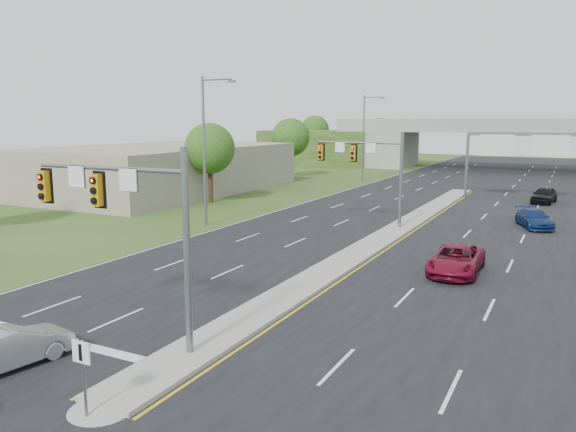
{
  "coord_description": "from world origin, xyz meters",
  "views": [
    {
      "loc": [
        11.01,
        -14.31,
        7.82
      ],
      "look_at": [
        -1.84,
        10.82,
        3.0
      ],
      "focal_mm": 35.0,
      "sensor_mm": 36.0,
      "label": 1
    }
  ],
  "objects_px": {
    "signal_mast_near": "(130,213)",
    "car_silver": "(9,347)",
    "keep_right_sign": "(83,366)",
    "overpass": "(498,148)",
    "sign_gantry": "(526,147)",
    "signal_mast_far": "(371,163)",
    "car_far_b": "(534,219)",
    "car_far_c": "(544,195)",
    "car_far_a": "(456,260)"
  },
  "relations": [
    {
      "from": "signal_mast_far",
      "to": "car_far_b",
      "type": "height_order",
      "value": "signal_mast_far"
    },
    {
      "from": "keep_right_sign",
      "to": "car_silver",
      "type": "distance_m",
      "value": 4.85
    },
    {
      "from": "overpass",
      "to": "car_far_b",
      "type": "relative_size",
      "value": 17.63
    },
    {
      "from": "signal_mast_near",
      "to": "keep_right_sign",
      "type": "relative_size",
      "value": 3.18
    },
    {
      "from": "overpass",
      "to": "signal_mast_near",
      "type": "bearing_deg",
      "value": -91.62
    },
    {
      "from": "car_far_b",
      "to": "sign_gantry",
      "type": "bearing_deg",
      "value": 77.21
    },
    {
      "from": "signal_mast_near",
      "to": "sign_gantry",
      "type": "height_order",
      "value": "signal_mast_near"
    },
    {
      "from": "overpass",
      "to": "car_far_a",
      "type": "xyz_separation_m",
      "value": [
        5.94,
        -65.35,
        -2.82
      ]
    },
    {
      "from": "sign_gantry",
      "to": "car_far_b",
      "type": "distance_m",
      "value": 15.56
    },
    {
      "from": "keep_right_sign",
      "to": "car_silver",
      "type": "xyz_separation_m",
      "value": [
        -4.62,
        1.22,
        -0.83
      ]
    },
    {
      "from": "keep_right_sign",
      "to": "car_far_c",
      "type": "height_order",
      "value": "keep_right_sign"
    },
    {
      "from": "car_silver",
      "to": "car_far_b",
      "type": "distance_m",
      "value": 36.02
    },
    {
      "from": "signal_mast_far",
      "to": "overpass",
      "type": "relative_size",
      "value": 0.09
    },
    {
      "from": "keep_right_sign",
      "to": "sign_gantry",
      "type": "relative_size",
      "value": 0.19
    },
    {
      "from": "sign_gantry",
      "to": "car_silver",
      "type": "height_order",
      "value": "sign_gantry"
    },
    {
      "from": "signal_mast_near",
      "to": "car_far_c",
      "type": "height_order",
      "value": "signal_mast_near"
    },
    {
      "from": "keep_right_sign",
      "to": "overpass",
      "type": "height_order",
      "value": "overpass"
    },
    {
      "from": "signal_mast_near",
      "to": "car_far_a",
      "type": "relative_size",
      "value": 1.37
    },
    {
      "from": "signal_mast_near",
      "to": "keep_right_sign",
      "type": "height_order",
      "value": "signal_mast_near"
    },
    {
      "from": "signal_mast_far",
      "to": "car_far_a",
      "type": "relative_size",
      "value": 1.37
    },
    {
      "from": "car_far_a",
      "to": "car_far_b",
      "type": "height_order",
      "value": "car_far_a"
    },
    {
      "from": "keep_right_sign",
      "to": "overpass",
      "type": "xyz_separation_m",
      "value": [
        0.0,
        84.53,
        2.04
      ]
    },
    {
      "from": "signal_mast_far",
      "to": "car_far_c",
      "type": "distance_m",
      "value": 22.47
    },
    {
      "from": "car_silver",
      "to": "car_far_a",
      "type": "relative_size",
      "value": 0.79
    },
    {
      "from": "sign_gantry",
      "to": "overpass",
      "type": "height_order",
      "value": "overpass"
    },
    {
      "from": "keep_right_sign",
      "to": "car_far_b",
      "type": "height_order",
      "value": "keep_right_sign"
    },
    {
      "from": "car_silver",
      "to": "keep_right_sign",
      "type": "bearing_deg",
      "value": 175.68
    },
    {
      "from": "keep_right_sign",
      "to": "car_far_a",
      "type": "distance_m",
      "value": 20.1
    },
    {
      "from": "signal_mast_near",
      "to": "car_silver",
      "type": "xyz_separation_m",
      "value": [
        -2.35,
        -3.23,
        -4.04
      ]
    },
    {
      "from": "signal_mast_near",
      "to": "car_far_b",
      "type": "bearing_deg",
      "value": 70.14
    },
    {
      "from": "signal_mast_near",
      "to": "overpass",
      "type": "xyz_separation_m",
      "value": [
        2.26,
        80.07,
        -1.17
      ]
    },
    {
      "from": "sign_gantry",
      "to": "car_silver",
      "type": "bearing_deg",
      "value": -103.19
    },
    {
      "from": "signal_mast_far",
      "to": "sign_gantry",
      "type": "distance_m",
      "value": 21.91
    },
    {
      "from": "keep_right_sign",
      "to": "car_silver",
      "type": "bearing_deg",
      "value": 165.14
    },
    {
      "from": "keep_right_sign",
      "to": "signal_mast_near",
      "type": "bearing_deg",
      "value": 116.94
    },
    {
      "from": "sign_gantry",
      "to": "car_silver",
      "type": "relative_size",
      "value": 2.88
    },
    {
      "from": "signal_mast_near",
      "to": "sign_gantry",
      "type": "relative_size",
      "value": 0.6
    },
    {
      "from": "car_silver",
      "to": "signal_mast_far",
      "type": "bearing_deg",
      "value": -84.22
    },
    {
      "from": "overpass",
      "to": "car_silver",
      "type": "xyz_separation_m",
      "value": [
        -4.62,
        -83.3,
        -2.87
      ]
    },
    {
      "from": "car_far_a",
      "to": "sign_gantry",
      "type": "bearing_deg",
      "value": 87.82
    },
    {
      "from": "overpass",
      "to": "car_far_c",
      "type": "bearing_deg",
      "value": -76.44
    },
    {
      "from": "signal_mast_far",
      "to": "keep_right_sign",
      "type": "xyz_separation_m",
      "value": [
        2.26,
        -29.45,
        -3.21
      ]
    },
    {
      "from": "sign_gantry",
      "to": "car_far_a",
      "type": "distance_m",
      "value": 30.61
    },
    {
      "from": "car_far_b",
      "to": "keep_right_sign",
      "type": "bearing_deg",
      "value": -124.45
    },
    {
      "from": "car_far_b",
      "to": "car_far_c",
      "type": "height_order",
      "value": "car_far_c"
    },
    {
      "from": "keep_right_sign",
      "to": "car_far_a",
      "type": "xyz_separation_m",
      "value": [
        5.94,
        19.18,
        -0.78
      ]
    },
    {
      "from": "overpass",
      "to": "car_far_b",
      "type": "bearing_deg",
      "value": -80.14
    },
    {
      "from": "signal_mast_near",
      "to": "keep_right_sign",
      "type": "distance_m",
      "value": 5.94
    },
    {
      "from": "keep_right_sign",
      "to": "overpass",
      "type": "distance_m",
      "value": 84.55
    },
    {
      "from": "car_silver",
      "to": "car_far_a",
      "type": "bearing_deg",
      "value": -109.91
    }
  ]
}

